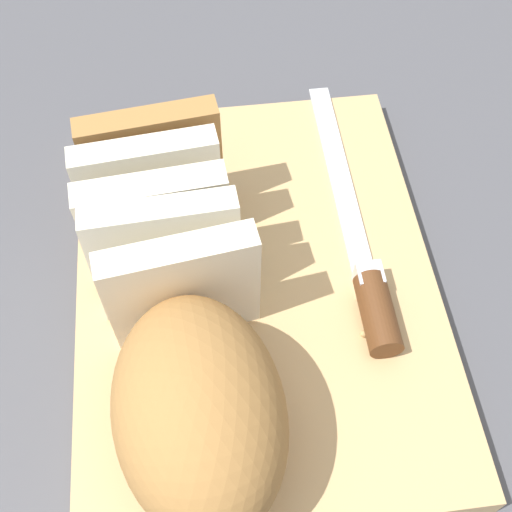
# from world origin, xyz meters

# --- Properties ---
(ground_plane) EXTENTS (3.00, 3.00, 0.00)m
(ground_plane) POSITION_xyz_m (0.00, 0.00, 0.00)
(ground_plane) COLOR #4C4C51
(cutting_board) EXTENTS (0.39, 0.29, 0.02)m
(cutting_board) POSITION_xyz_m (0.00, 0.00, 0.01)
(cutting_board) COLOR tan
(cutting_board) RESTS_ON ground_plane
(bread_loaf) EXTENTS (0.30, 0.13, 0.11)m
(bread_loaf) POSITION_xyz_m (-0.06, 0.06, 0.08)
(bread_loaf) COLOR #A8753D
(bread_loaf) RESTS_ON cutting_board
(bread_knife) EXTENTS (0.28, 0.03, 0.03)m
(bread_knife) POSITION_xyz_m (-0.02, -0.08, 0.03)
(bread_knife) COLOR silver
(bread_knife) RESTS_ON cutting_board
(crumb_near_knife) EXTENTS (0.01, 0.01, 0.01)m
(crumb_near_knife) POSITION_xyz_m (-0.07, 0.04, 0.03)
(crumb_near_knife) COLOR tan
(crumb_near_knife) RESTS_ON cutting_board
(crumb_near_loaf) EXTENTS (0.01, 0.01, 0.01)m
(crumb_near_loaf) POSITION_xyz_m (0.02, 0.01, 0.03)
(crumb_near_loaf) COLOR tan
(crumb_near_loaf) RESTS_ON cutting_board
(crumb_stray_left) EXTENTS (0.01, 0.01, 0.01)m
(crumb_stray_left) POSITION_xyz_m (-0.06, -0.07, 0.03)
(crumb_stray_left) COLOR tan
(crumb_stray_left) RESTS_ON cutting_board
(crumb_stray_right) EXTENTS (0.01, 0.01, 0.01)m
(crumb_stray_right) POSITION_xyz_m (-0.05, 0.04, 0.03)
(crumb_stray_right) COLOR tan
(crumb_stray_right) RESTS_ON cutting_board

